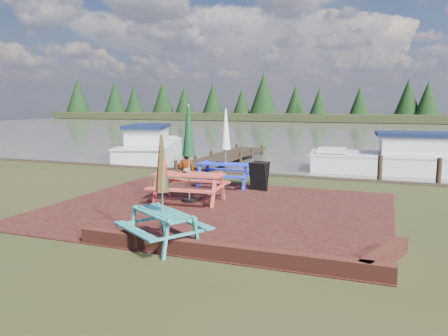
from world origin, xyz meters
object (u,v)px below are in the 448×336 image
picnic_table_red (189,169)px  boat_jetty (150,148)px  person (186,150)px  chalkboard (259,176)px  picnic_table_teal (163,207)px  boat_near (399,160)px  picnic_table_blue (226,160)px  jetty (228,157)px

picnic_table_red → boat_jetty: (-6.84, 9.52, -0.54)m
person → boat_jetty: bearing=-70.0°
picnic_table_red → chalkboard: bearing=54.5°
picnic_table_teal → boat_near: (4.63, 12.91, -0.39)m
picnic_table_red → person: (-2.25, 4.48, 0.01)m
picnic_table_blue → boat_near: bearing=49.8°
jetty → boat_near: (8.23, -0.57, 0.28)m
picnic_table_teal → jetty: size_ratio=0.25×
chalkboard → person: 4.25m
boat_near → person: size_ratio=3.82×
chalkboard → boat_jetty: bearing=148.4°
jetty → person: bearing=-87.7°
picnic_table_teal → picnic_table_red: (-1.15, 3.66, 0.19)m
picnic_table_teal → picnic_table_blue: (-1.03, 6.33, 0.14)m
jetty → boat_jetty: 4.40m
picnic_table_red → person: picnic_table_red is taller
picnic_table_teal → picnic_table_blue: size_ratio=0.85×
picnic_table_red → person: bearing=111.9°
picnic_table_teal → boat_jetty: 15.42m
jetty → boat_near: 8.26m
boat_jetty → picnic_table_red: bearing=-73.3°
picnic_table_blue → jetty: 7.64m
picnic_table_teal → picnic_table_red: 3.84m
picnic_table_blue → boat_jetty: size_ratio=0.34×
chalkboard → person: person is taller
jetty → picnic_table_red: bearing=-75.9°
picnic_table_teal → boat_jetty: size_ratio=0.29×
boat_near → jetty: bearing=80.9°
boat_jetty → jetty: bearing=-15.2°
person → picnic_table_red: bearing=94.3°
picnic_table_blue → boat_jetty: (-6.96, 6.86, -0.49)m
picnic_table_teal → jetty: picnic_table_teal is taller
picnic_table_red → person: size_ratio=1.41×
boat_near → picnic_table_teal: bearing=155.1°
picnic_table_teal → jetty: 13.97m
person → chalkboard: bearing=127.5°
boat_jetty → person: person is taller
person → jetty: bearing=-110.1°
boat_jetty → chalkboard: bearing=-60.0°
picnic_table_red → chalkboard: picnic_table_red is taller
picnic_table_teal → picnic_table_red: bearing=139.7°
boat_near → boat_jetty: bearing=83.6°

